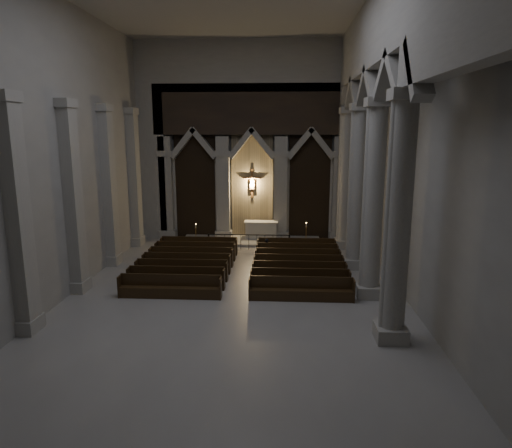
# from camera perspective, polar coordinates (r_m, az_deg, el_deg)

# --- Properties ---
(room) EXTENTS (24.00, 24.10, 12.00)m
(room) POSITION_cam_1_polar(r_m,az_deg,el_deg) (16.82, -3.20, 14.37)
(room) COLOR #9A9792
(room) RESTS_ON ground
(sanctuary_wall) EXTENTS (14.00, 0.77, 12.00)m
(sanctuary_wall) POSITION_cam_1_polar(r_m,az_deg,el_deg) (28.30, -0.53, 11.34)
(sanctuary_wall) COLOR #A5A29A
(sanctuary_wall) RESTS_ON ground
(right_arcade) EXTENTS (1.00, 24.00, 12.00)m
(right_arcade) POSITION_cam_1_polar(r_m,az_deg,el_deg) (18.42, 15.14, 14.47)
(right_arcade) COLOR #A5A29A
(right_arcade) RESTS_ON ground
(left_pilasters) EXTENTS (0.60, 13.00, 8.03)m
(left_pilasters) POSITION_cam_1_polar(r_m,az_deg,el_deg) (22.15, -19.69, 3.50)
(left_pilasters) COLOR #A5A29A
(left_pilasters) RESTS_ON ground
(sanctuary_step) EXTENTS (8.50, 2.60, 0.15)m
(sanctuary_step) POSITION_cam_1_polar(r_m,az_deg,el_deg) (28.19, -0.63, -2.10)
(sanctuary_step) COLOR #A5A29A
(sanctuary_step) RESTS_ON ground
(altar) EXTENTS (2.08, 0.83, 1.05)m
(altar) POSITION_cam_1_polar(r_m,az_deg,el_deg) (28.51, 0.64, -0.69)
(altar) COLOR beige
(altar) RESTS_ON sanctuary_step
(altar_rail) EXTENTS (4.75, 0.09, 0.93)m
(altar_rail) POSITION_cam_1_polar(r_m,az_deg,el_deg) (26.25, -0.91, -1.92)
(altar_rail) COLOR black
(altar_rail) RESTS_ON ground
(candle_stand_left) EXTENTS (0.24, 0.24, 1.41)m
(candle_stand_left) POSITION_cam_1_polar(r_m,az_deg,el_deg) (27.09, -7.50, -2.10)
(candle_stand_left) COLOR #A47A32
(candle_stand_left) RESTS_ON ground
(candle_stand_right) EXTENTS (0.26, 0.26, 1.56)m
(candle_stand_right) POSITION_cam_1_polar(r_m,az_deg,el_deg) (26.69, 6.25, -2.19)
(candle_stand_right) COLOR #A47A32
(candle_stand_right) RESTS_ON ground
(pews) EXTENTS (9.67, 7.17, 0.95)m
(pews) POSITION_cam_1_polar(r_m,az_deg,el_deg) (22.08, -1.74, -5.42)
(pews) COLOR black
(pews) RESTS_ON ground
(worshipper) EXTENTS (0.43, 0.29, 1.15)m
(worshipper) POSITION_cam_1_polar(r_m,az_deg,el_deg) (24.28, 1.37, -3.17)
(worshipper) COLOR black
(worshipper) RESTS_ON ground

